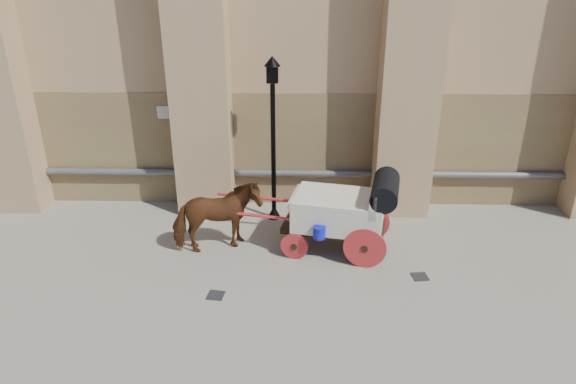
{
  "coord_description": "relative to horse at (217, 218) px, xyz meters",
  "views": [
    {
      "loc": [
        1.39,
        -8.63,
        5.93
      ],
      "look_at": [
        1.16,
        1.51,
        1.42
      ],
      "focal_mm": 32.0,
      "sensor_mm": 36.0,
      "label": 1
    }
  ],
  "objects": [
    {
      "name": "horse",
      "position": [
        0.0,
        0.0,
        0.0
      ],
      "size": [
        2.1,
        1.47,
        1.62
      ],
      "primitive_type": "imported",
      "rotation": [
        0.0,
        0.0,
        1.92
      ],
      "color": "brown",
      "rests_on": "ground"
    },
    {
      "name": "ground",
      "position": [
        0.41,
        -1.45,
        -0.81
      ],
      "size": [
        90.0,
        90.0,
        0.0
      ],
      "primitive_type": "plane",
      "color": "gray",
      "rests_on": "ground"
    },
    {
      "name": "drain_grate_far",
      "position": [
        4.34,
        -1.02,
        -0.8
      ],
      "size": [
        0.36,
        0.36,
        0.01
      ],
      "primitive_type": "cube",
      "rotation": [
        0.0,
        0.0,
        0.13
      ],
      "color": "black",
      "rests_on": "ground"
    },
    {
      "name": "street_lamp",
      "position": [
        1.18,
        1.65,
        1.36
      ],
      "size": [
        0.38,
        0.38,
        4.06
      ],
      "color": "black",
      "rests_on": "ground"
    },
    {
      "name": "drain_grate_near",
      "position": [
        0.2,
        -1.77,
        -0.8
      ],
      "size": [
        0.36,
        0.36,
        0.01
      ],
      "primitive_type": "cube",
      "rotation": [
        0.0,
        0.0,
        -0.14
      ],
      "color": "black",
      "rests_on": "ground"
    },
    {
      "name": "carriage",
      "position": [
        2.83,
        0.06,
        0.19
      ],
      "size": [
        4.39,
        1.98,
        1.86
      ],
      "rotation": [
        0.0,
        0.0,
        -0.21
      ],
      "color": "black",
      "rests_on": "ground"
    }
  ]
}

